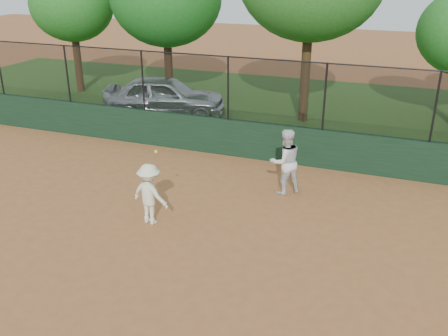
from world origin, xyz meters
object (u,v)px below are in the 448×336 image
(parked_car, at_px, (165,97))
(player_main, at_px, (150,194))
(player_second, at_px, (285,162))
(tree_0, at_px, (71,4))

(parked_car, xyz_separation_m, player_main, (3.71, -8.08, -0.06))
(player_second, xyz_separation_m, tree_0, (-12.03, 7.62, 3.11))
(parked_car, height_order, player_second, player_second)
(player_main, distance_m, tree_0, 14.43)
(tree_0, bearing_deg, player_second, -32.36)
(parked_car, bearing_deg, tree_0, 51.86)
(player_second, bearing_deg, tree_0, -71.62)
(player_main, relative_size, tree_0, 0.35)
(parked_car, xyz_separation_m, tree_0, (-5.74, 2.32, 3.20))
(player_main, bearing_deg, tree_0, 132.25)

